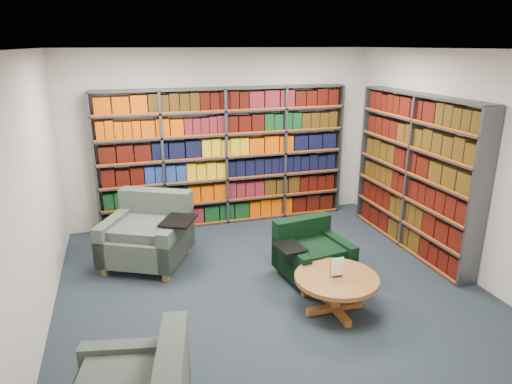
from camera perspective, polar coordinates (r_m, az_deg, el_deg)
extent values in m
cube|color=black|center=(5.73, 1.77, -11.90)|extent=(5.00, 5.00, 0.01)
cube|color=white|center=(4.96, 2.10, 17.49)|extent=(5.00, 5.00, 0.01)
cube|color=beige|center=(7.52, -4.23, 6.84)|extent=(5.00, 0.01, 2.80)
cube|color=beige|center=(3.08, 17.29, -10.96)|extent=(5.00, 0.01, 2.80)
cube|color=beige|center=(5.00, -26.42, -0.78)|extent=(0.01, 5.00, 2.80)
cube|color=beige|center=(6.41, 23.71, 3.39)|extent=(0.01, 5.00, 2.80)
cube|color=#47494F|center=(7.43, -3.90, 4.34)|extent=(4.00, 0.28, 2.20)
cube|color=silver|center=(7.55, -4.12, 4.56)|extent=(4.00, 0.02, 2.20)
cube|color=#D84C0A|center=(7.30, -3.66, 4.11)|extent=(4.00, 0.01, 2.20)
cube|color=#5C131A|center=(7.70, -3.75, -2.35)|extent=(3.88, 0.21, 0.29)
cube|color=black|center=(7.58, -3.81, 0.26)|extent=(3.88, 0.21, 0.29)
cube|color=#340903|center=(7.47, -3.87, 2.93)|extent=(3.88, 0.21, 0.29)
cube|color=#340903|center=(7.39, -3.92, 5.68)|extent=(3.88, 0.21, 0.29)
cube|color=#C64200|center=(7.32, -3.99, 8.49)|extent=(3.88, 0.21, 0.29)
cube|color=#C64200|center=(7.27, -4.05, 11.34)|extent=(3.88, 0.21, 0.29)
cube|color=#47494F|center=(6.83, 19.16, 2.15)|extent=(0.28, 2.50, 2.20)
cube|color=silver|center=(6.91, 20.04, 2.22)|extent=(0.02, 2.50, 2.20)
cube|color=#D84C0A|center=(6.76, 18.26, 2.08)|extent=(0.02, 2.50, 2.20)
cube|color=#340903|center=(7.12, 18.40, -5.00)|extent=(0.21, 2.38, 0.29)
cube|color=#340903|center=(6.99, 18.70, -2.23)|extent=(0.21, 2.38, 0.29)
cube|color=#382407|center=(6.88, 19.00, 0.64)|extent=(0.21, 2.38, 0.29)
cube|color=#382407|center=(6.79, 19.31, 3.60)|extent=(0.21, 2.38, 0.29)
cube|color=#340903|center=(6.71, 19.63, 6.63)|extent=(0.21, 2.38, 0.29)
cube|color=#340903|center=(6.66, 19.96, 9.72)|extent=(0.21, 2.38, 0.29)
cube|color=#0D2E36|center=(6.36, -13.47, -6.23)|extent=(1.37, 1.37, 0.36)
cube|color=#0D2E36|center=(6.61, -12.26, -3.09)|extent=(1.00, 0.66, 0.81)
cube|color=#0D2E36|center=(6.50, -17.00, -5.12)|extent=(0.60, 0.97, 0.54)
cube|color=#0D2E36|center=(6.17, -9.87, -5.85)|extent=(0.60, 0.97, 0.54)
cube|color=black|center=(5.99, -9.69, -3.54)|extent=(0.57, 0.62, 0.03)
cube|color=brown|center=(6.30, -18.35, -9.30)|extent=(0.11, 0.11, 0.11)
cube|color=brown|center=(5.97, -11.18, -10.28)|extent=(0.11, 0.11, 0.11)
cube|color=brown|center=(6.96, -15.13, -6.31)|extent=(0.11, 0.11, 0.11)
cube|color=brown|center=(6.66, -8.59, -7.00)|extent=(0.11, 0.11, 0.11)
cube|color=black|center=(5.88, 7.19, -8.64)|extent=(0.90, 0.90, 0.28)
cube|color=black|center=(6.04, 5.70, -6.00)|extent=(0.80, 0.29, 0.63)
cube|color=black|center=(5.69, 4.36, -8.70)|extent=(0.24, 0.80, 0.42)
cube|color=black|center=(6.02, 9.92, -7.37)|extent=(0.24, 0.80, 0.42)
cube|color=black|center=(5.54, 4.25, -6.87)|extent=(0.35, 0.43, 0.02)
cube|color=brown|center=(5.57, 6.06, -12.35)|extent=(0.07, 0.07, 0.09)
cube|color=brown|center=(5.90, 11.54, -10.80)|extent=(0.07, 0.07, 0.09)
cube|color=brown|center=(6.06, 2.84, -9.60)|extent=(0.07, 0.07, 0.09)
cube|color=brown|center=(6.36, 8.04, -8.36)|extent=(0.07, 0.07, 0.09)
cube|color=#0D2E36|center=(4.12, -14.76, -20.41)|extent=(0.88, 0.31, 0.46)
cylinder|color=brown|center=(5.15, 10.03, -10.58)|extent=(0.92, 0.92, 0.05)
cylinder|color=brown|center=(5.25, 9.91, -12.54)|extent=(0.12, 0.12, 0.37)
cube|color=brown|center=(5.33, 9.81, -14.06)|extent=(0.67, 0.08, 0.06)
cube|color=brown|center=(5.33, 9.81, -14.06)|extent=(0.08, 0.67, 0.06)
cube|color=black|center=(5.13, 10.05, -10.28)|extent=(0.10, 0.05, 0.01)
cube|color=white|center=(5.08, 10.12, -9.21)|extent=(0.14, 0.01, 0.20)
cube|color=#145926|center=(5.09, 10.07, -9.17)|extent=(0.16, 0.00, 0.22)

